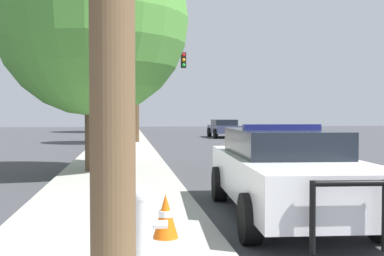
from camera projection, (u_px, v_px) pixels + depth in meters
The scene contains 9 objects.
sidewalk_left at pixel (106, 242), 6.16m from camera, with size 3.00×110.00×0.13m.
police_car at pixel (285, 170), 7.95m from camera, with size 2.26×5.25×1.53m.
fire_hydrant at pixel (143, 222), 5.14m from camera, with size 0.54×0.24×0.80m.
traffic_light at pixel (154, 77), 27.94m from camera, with size 3.20×0.35×5.29m.
car_background_oncoming at pixel (224, 128), 33.92m from camera, with size 2.00×3.95×1.27m.
tree_sidewalk_mid at pixel (135, 50), 26.44m from camera, with size 3.66×3.66×6.93m.
tree_sidewalk_near at pixel (92, 20), 13.14m from camera, with size 5.28×5.28×6.79m.
tree_sidewalk_far at pixel (124, 70), 42.47m from camera, with size 5.47×5.47×8.13m.
traffic_cone at pixel (166, 216), 6.11m from camera, with size 0.32×0.32×0.56m.
Camera 1 is at (-4.83, -6.21, 1.72)m, focal length 45.00 mm.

